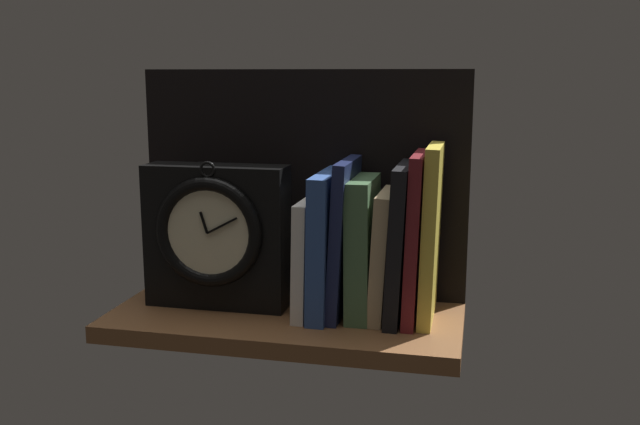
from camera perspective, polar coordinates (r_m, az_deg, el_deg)
name	(u,v)px	position (r cm, az deg, el deg)	size (l,w,h in cm)	color
ground_plane	(285,321)	(107.11, -2.81, -8.74)	(52.09, 23.31, 2.50)	brown
back_panel	(303,184)	(112.76, -1.39, 2.32)	(52.09, 1.20, 35.75)	black
book_white_catcher	(310,255)	(105.71, -0.83, -3.42)	(1.91, 14.95, 17.16)	silver
book_blue_modern	(327,243)	(104.67, 0.56, -2.46)	(2.72, 15.99, 21.05)	#2D4C8E
book_navy_bierce	(344,238)	(103.96, 1.92, -2.03)	(1.72, 14.20, 22.95)	#192147
book_green_romantic	(363,247)	(103.78, 3.46, -2.80)	(3.36, 12.72, 20.36)	#476B44
book_tan_shortstories	(383,254)	(103.58, 5.11, -3.38)	(2.11, 12.59, 18.52)	tan
book_black_skeptic	(400,242)	(102.82, 6.46, -2.38)	(2.09, 14.77, 22.47)	black
book_maroon_dawkins	(416,237)	(102.42, 7.70, -1.98)	(1.75, 13.98, 24.16)	maroon
book_yellow_seinlanguage	(431,234)	(102.14, 8.91, -1.71)	(1.93, 12.61, 25.32)	gold
framed_clock	(216,235)	(108.13, -8.38, -1.83)	(21.69, 7.71, 22.66)	black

